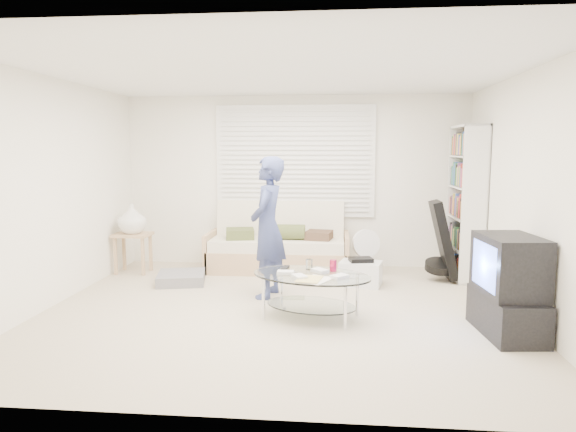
# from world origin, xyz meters

# --- Properties ---
(ground) EXTENTS (5.00, 5.00, 0.00)m
(ground) POSITION_xyz_m (0.00, 0.00, 0.00)
(ground) COLOR #B7A58E
(ground) RESTS_ON ground
(room_shell) EXTENTS (5.02, 4.52, 2.51)m
(room_shell) POSITION_xyz_m (0.00, 0.48, 1.63)
(room_shell) COLOR white
(room_shell) RESTS_ON ground
(window_blinds) EXTENTS (2.32, 0.08, 1.62)m
(window_blinds) POSITION_xyz_m (0.00, 2.20, 1.55)
(window_blinds) COLOR silver
(window_blinds) RESTS_ON ground
(futon_sofa) EXTENTS (2.00, 0.81, 0.98)m
(futon_sofa) POSITION_xyz_m (-0.21, 1.87, 0.32)
(futon_sofa) COLOR tan
(futon_sofa) RESTS_ON ground
(grey_floor_pillow) EXTENTS (0.70, 0.70, 0.13)m
(grey_floor_pillow) POSITION_xyz_m (-1.38, 1.03, 0.07)
(grey_floor_pillow) COLOR slate
(grey_floor_pillow) RESTS_ON ground
(side_table) EXTENTS (0.49, 0.39, 0.97)m
(side_table) POSITION_xyz_m (-2.22, 1.53, 0.72)
(side_table) COLOR tan
(side_table) RESTS_ON ground
(bookshelf) EXTENTS (0.32, 0.86, 2.03)m
(bookshelf) POSITION_xyz_m (2.32, 1.66, 1.02)
(bookshelf) COLOR white
(bookshelf) RESTS_ON ground
(guitar_case) EXTENTS (0.41, 0.39, 1.04)m
(guitar_case) POSITION_xyz_m (2.00, 1.44, 0.47)
(guitar_case) COLOR black
(guitar_case) RESTS_ON ground
(floor_fan) EXTENTS (0.40, 0.26, 0.65)m
(floor_fan) POSITION_xyz_m (1.03, 1.64, 0.38)
(floor_fan) COLOR white
(floor_fan) RESTS_ON ground
(storage_bin) EXTENTS (0.58, 0.46, 0.36)m
(storage_bin) POSITION_xyz_m (0.93, 1.13, 0.16)
(storage_bin) COLOR white
(storage_bin) RESTS_ON ground
(tv_unit) EXTENTS (0.54, 0.90, 0.93)m
(tv_unit) POSITION_xyz_m (2.20, -0.52, 0.45)
(tv_unit) COLOR black
(tv_unit) RESTS_ON ground
(coffee_table) EXTENTS (1.39, 1.08, 0.58)m
(coffee_table) POSITION_xyz_m (0.36, -0.21, 0.37)
(coffee_table) COLOR silver
(coffee_table) RESTS_ON ground
(standing_person) EXTENTS (0.47, 0.65, 1.64)m
(standing_person) POSITION_xyz_m (-0.18, 0.53, 0.82)
(standing_person) COLOR navy
(standing_person) RESTS_ON ground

